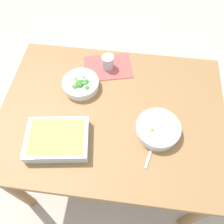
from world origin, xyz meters
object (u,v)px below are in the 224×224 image
object	(u,v)px
broccoli_bowl	(81,84)
drink_cup	(108,63)
baking_dish	(57,139)
spoon_by_stew	(152,147)
stew_bowl	(158,129)

from	to	relation	value
broccoli_bowl	drink_cup	distance (m)	0.21
baking_dish	spoon_by_stew	xyz separation A→B (m)	(0.46, 0.03, -0.03)
drink_cup	broccoli_bowl	bearing A→B (deg)	-127.43
stew_bowl	broccoli_bowl	size ratio (longest dim) A/B	1.08
broccoli_bowl	baking_dish	bearing A→B (deg)	-97.55
stew_bowl	baking_dish	size ratio (longest dim) A/B	0.68
broccoli_bowl	stew_bowl	bearing A→B (deg)	-27.81
stew_bowl	broccoli_bowl	bearing A→B (deg)	152.19
broccoli_bowl	drink_cup	size ratio (longest dim) A/B	2.43
stew_bowl	broccoli_bowl	distance (m)	0.49
baking_dish	drink_cup	distance (m)	0.55
stew_bowl	spoon_by_stew	size ratio (longest dim) A/B	1.28
stew_bowl	baking_dish	distance (m)	0.50
stew_bowl	baking_dish	xyz separation A→B (m)	(-0.48, -0.12, 0.00)
stew_bowl	spoon_by_stew	world-z (taller)	stew_bowl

